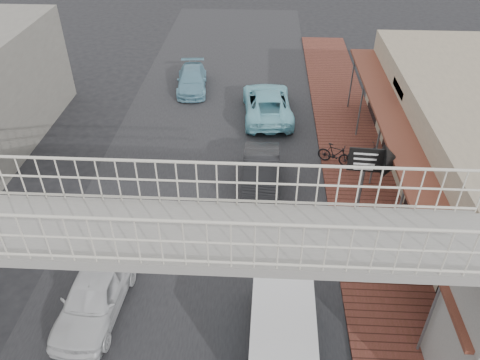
# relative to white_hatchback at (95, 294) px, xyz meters

# --- Properties ---
(ground) EXTENTS (120.00, 120.00, 0.00)m
(ground) POSITION_rel_white_hatchback_xyz_m (2.66, 2.01, -0.70)
(ground) COLOR black
(ground) RESTS_ON ground
(road_strip) EXTENTS (10.00, 60.00, 0.01)m
(road_strip) POSITION_rel_white_hatchback_xyz_m (2.66, 2.01, -0.70)
(road_strip) COLOR black
(road_strip) RESTS_ON ground
(sidewalk) EXTENTS (3.00, 40.00, 0.10)m
(sidewalk) POSITION_rel_white_hatchback_xyz_m (9.16, 5.01, -0.65)
(sidewalk) COLOR brown
(sidewalk) RESTS_ON ground
(footbridge) EXTENTS (16.40, 2.40, 6.34)m
(footbridge) POSITION_rel_white_hatchback_xyz_m (2.66, -1.99, 2.48)
(footbridge) COLOR gray
(footbridge) RESTS_ON ground
(white_hatchback) EXTENTS (1.92, 4.21, 1.40)m
(white_hatchback) POSITION_rel_white_hatchback_xyz_m (0.00, 0.00, 0.00)
(white_hatchback) COLOR silver
(white_hatchback) RESTS_ON ground
(dark_sedan) EXTENTS (1.49, 4.26, 1.40)m
(dark_sedan) POSITION_rel_white_hatchback_xyz_m (4.94, 6.53, -0.00)
(dark_sedan) COLOR black
(dark_sedan) RESTS_ON ground
(angkot_curb) EXTENTS (2.79, 5.38, 1.45)m
(angkot_curb) POSITION_rel_white_hatchback_xyz_m (5.16, 12.97, 0.02)
(angkot_curb) COLOR #7ECBDB
(angkot_curb) RESTS_ON ground
(angkot_far) EXTENTS (2.02, 4.17, 1.17)m
(angkot_far) POSITION_rel_white_hatchback_xyz_m (0.77, 15.98, -0.12)
(angkot_far) COLOR #679CB2
(angkot_far) RESTS_ON ground
(angkot_van) EXTENTS (1.82, 3.85, 1.87)m
(angkot_van) POSITION_rel_white_hatchback_xyz_m (5.64, -1.12, 0.49)
(angkot_van) COLOR black
(angkot_van) RESTS_ON ground
(motorcycle_near) EXTENTS (1.70, 0.87, 0.85)m
(motorcycle_near) POSITION_rel_white_hatchback_xyz_m (9.53, 8.66, -0.17)
(motorcycle_near) COLOR black
(motorcycle_near) RESTS_ON sidewalk
(motorcycle_far) EXTENTS (1.64, 1.13, 0.97)m
(motorcycle_far) POSITION_rel_white_hatchback_xyz_m (8.20, 8.42, -0.12)
(motorcycle_far) COLOR black
(motorcycle_far) RESTS_ON sidewalk
(street_clock) EXTENTS (0.67, 0.59, 2.63)m
(street_clock) POSITION_rel_white_hatchback_xyz_m (9.36, 1.85, 1.58)
(street_clock) COLOR #59595B
(street_clock) RESTS_ON sidewalk
(arrow_sign) EXTENTS (1.88, 1.20, 3.22)m
(arrow_sign) POSITION_rel_white_hatchback_xyz_m (9.42, 4.69, 2.00)
(arrow_sign) COLOR #59595B
(arrow_sign) RESTS_ON sidewalk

